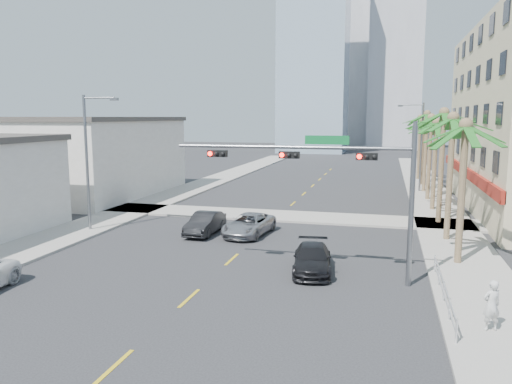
% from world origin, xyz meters
% --- Properties ---
extents(ground, '(260.00, 260.00, 0.00)m').
position_xyz_m(ground, '(0.00, 0.00, 0.00)').
color(ground, '#262628').
rests_on(ground, ground).
extents(sidewalk_right, '(4.00, 120.00, 0.15)m').
position_xyz_m(sidewalk_right, '(12.00, 20.00, 0.07)').
color(sidewalk_right, gray).
rests_on(sidewalk_right, ground).
extents(sidewalk_left, '(4.00, 120.00, 0.15)m').
position_xyz_m(sidewalk_left, '(-12.00, 20.00, 0.07)').
color(sidewalk_left, gray).
rests_on(sidewalk_left, ground).
extents(sidewalk_cross, '(80.00, 4.00, 0.15)m').
position_xyz_m(sidewalk_cross, '(0.00, 22.00, 0.07)').
color(sidewalk_cross, gray).
rests_on(sidewalk_cross, ground).
extents(building_left_far, '(11.00, 18.00, 7.20)m').
position_xyz_m(building_left_far, '(-19.50, 28.00, 3.60)').
color(building_left_far, beige).
rests_on(building_left_far, ground).
extents(tower_far_left, '(14.00, 14.00, 48.00)m').
position_xyz_m(tower_far_left, '(-8.00, 95.00, 24.00)').
color(tower_far_left, '#99B2C6').
rests_on(tower_far_left, ground).
extents(tower_far_right, '(12.00, 12.00, 60.00)m').
position_xyz_m(tower_far_right, '(9.00, 110.00, 30.00)').
color(tower_far_right, '#ADADB2').
rests_on(tower_far_right, ground).
extents(tower_far_center, '(16.00, 16.00, 42.00)m').
position_xyz_m(tower_far_center, '(-3.00, 125.00, 21.00)').
color(tower_far_center, '#ADADB2').
rests_on(tower_far_center, ground).
extents(traffic_signal_mast, '(11.12, 0.54, 7.20)m').
position_xyz_m(traffic_signal_mast, '(5.78, 7.95, 5.06)').
color(traffic_signal_mast, slate).
rests_on(traffic_signal_mast, ground).
extents(palm_tree_0, '(4.80, 4.80, 7.80)m').
position_xyz_m(palm_tree_0, '(11.60, 12.00, 7.08)').
color(palm_tree_0, brown).
rests_on(palm_tree_0, ground).
extents(palm_tree_1, '(4.80, 4.80, 8.16)m').
position_xyz_m(palm_tree_1, '(11.60, 17.20, 7.43)').
color(palm_tree_1, brown).
rests_on(palm_tree_1, ground).
extents(palm_tree_2, '(4.80, 4.80, 8.52)m').
position_xyz_m(palm_tree_2, '(11.60, 22.40, 7.78)').
color(palm_tree_2, brown).
rests_on(palm_tree_2, ground).
extents(palm_tree_3, '(4.80, 4.80, 7.80)m').
position_xyz_m(palm_tree_3, '(11.60, 27.60, 7.08)').
color(palm_tree_3, brown).
rests_on(palm_tree_3, ground).
extents(palm_tree_4, '(4.80, 4.80, 8.16)m').
position_xyz_m(palm_tree_4, '(11.60, 32.80, 7.43)').
color(palm_tree_4, brown).
rests_on(palm_tree_4, ground).
extents(palm_tree_5, '(4.80, 4.80, 8.52)m').
position_xyz_m(palm_tree_5, '(11.60, 38.00, 7.78)').
color(palm_tree_5, brown).
rests_on(palm_tree_5, ground).
extents(palm_tree_6, '(4.80, 4.80, 7.80)m').
position_xyz_m(palm_tree_6, '(11.60, 43.20, 7.08)').
color(palm_tree_6, brown).
rests_on(palm_tree_6, ground).
extents(palm_tree_7, '(4.80, 4.80, 8.16)m').
position_xyz_m(palm_tree_7, '(11.60, 48.40, 7.43)').
color(palm_tree_7, brown).
rests_on(palm_tree_7, ground).
extents(streetlight_left, '(2.55, 0.25, 9.00)m').
position_xyz_m(streetlight_left, '(-11.00, 14.00, 5.06)').
color(streetlight_left, slate).
rests_on(streetlight_left, ground).
extents(streetlight_right, '(2.55, 0.25, 9.00)m').
position_xyz_m(streetlight_right, '(11.00, 38.00, 5.06)').
color(streetlight_right, slate).
rests_on(streetlight_right, ground).
extents(guardrail, '(0.08, 8.08, 1.00)m').
position_xyz_m(guardrail, '(10.30, 6.00, 0.67)').
color(guardrail, silver).
rests_on(guardrail, ground).
extents(car_lane_left, '(1.57, 4.32, 1.42)m').
position_xyz_m(car_lane_left, '(-3.47, 15.23, 0.71)').
color(car_lane_left, black).
rests_on(car_lane_left, ground).
extents(car_lane_center, '(2.86, 5.19, 1.38)m').
position_xyz_m(car_lane_center, '(-0.62, 15.66, 0.69)').
color(car_lane_center, '#A4A4A8').
rests_on(car_lane_center, ground).
extents(car_lane_right, '(2.40, 4.71, 1.31)m').
position_xyz_m(car_lane_right, '(4.48, 8.99, 0.65)').
color(car_lane_right, black).
rests_on(car_lane_right, ground).
extents(pedestrian, '(0.79, 0.67, 1.83)m').
position_xyz_m(pedestrian, '(11.60, 3.42, 1.06)').
color(pedestrian, silver).
rests_on(pedestrian, sidewalk_right).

